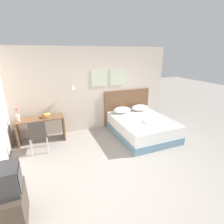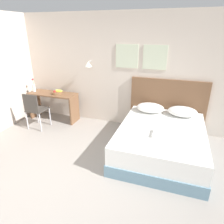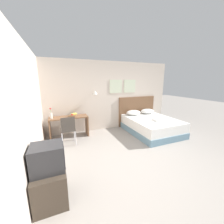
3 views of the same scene
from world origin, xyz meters
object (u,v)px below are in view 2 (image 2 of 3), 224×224
Objects in this scene: headboard at (167,106)px; pillow_right at (182,112)px; desk_chair at (34,108)px; bed at (161,141)px; desk at (53,101)px; flower_vase at (34,87)px; fruit_bowl at (57,92)px; pillow_left at (150,108)px; folded_towel_near_foot at (162,134)px.

pillow_right is at bearing -41.82° from headboard.
headboard reaches higher than desk_chair.
bed is 0.89m from pillow_right.
flower_vase reaches higher than desk.
fruit_bowl is at bearing -5.15° from desk.
desk_chair is at bearing 178.07° from bed.
desk is at bearing 82.71° from desk_chair.
headboard reaches higher than bed.
pillow_right is at bearing 0.01° from fruit_bowl.
pillow_right is (0.34, -0.31, 0.02)m from headboard.
fruit_bowl is at bearing -179.98° from pillow_left.
flower_vase is (-3.45, 1.01, 0.27)m from folded_towel_near_foot.
headboard is at bearing 90.00° from bed.
fruit_bowl is (-2.73, -0.31, 0.15)m from headboard.
pillow_right reaches higher than bed.
pillow_right reaches higher than folded_towel_near_foot.
folded_towel_near_foot is 3.10m from desk.
desk_chair is (-3.00, 0.40, -0.05)m from folded_towel_near_foot.
folded_towel_near_foot is at bearing -106.63° from pillow_right.
desk_chair is (-3.31, -0.63, -0.11)m from pillow_right.
headboard is 1.35× the size of desk.
fruit_bowl is (-3.08, -0.00, 0.13)m from pillow_right.
flower_vase reaches higher than pillow_left.
headboard is at bearing 6.40° from fruit_bowl.
fruit_bowl reaches higher than desk.
pillow_left is (-0.34, -0.31, 0.02)m from headboard.
folded_towel_near_foot is (0.37, -1.04, -0.06)m from pillow_left.
desk_chair is at bearing -110.48° from fruit_bowl.
pillow_right reaches higher than desk.
pillow_right is 0.67× the size of desk_chair.
bed is 3.54m from flower_vase.
pillow_right is 3.77m from flower_vase.
folded_towel_near_foot is at bearing -20.50° from fruit_bowl.
pillow_right is 1.92× the size of folded_towel_near_foot.
headboard is at bearing 138.18° from pillow_right.
flower_vase reaches higher than fruit_bowl.
fruit_bowl reaches higher than pillow_right.
desk_chair is at bearing -53.52° from flower_vase.
pillow_left is 3.09m from flower_vase.
pillow_right is 1.08m from folded_towel_near_foot.
desk_chair is (-2.97, 0.10, 0.26)m from bed.
bed is at bearing -90.00° from headboard.
flower_vase is (-3.76, -0.02, 0.21)m from pillow_right.
desk_chair reaches higher than pillow_left.
bed is 5.63× the size of flower_vase.
folded_towel_near_foot is 2.96m from fruit_bowl.
pillow_right is at bearing 10.81° from desk_chair.
bed is 3.34× the size of pillow_left.
pillow_right is 0.48× the size of desk.
fruit_bowl is (-2.73, 0.73, 0.50)m from bed.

